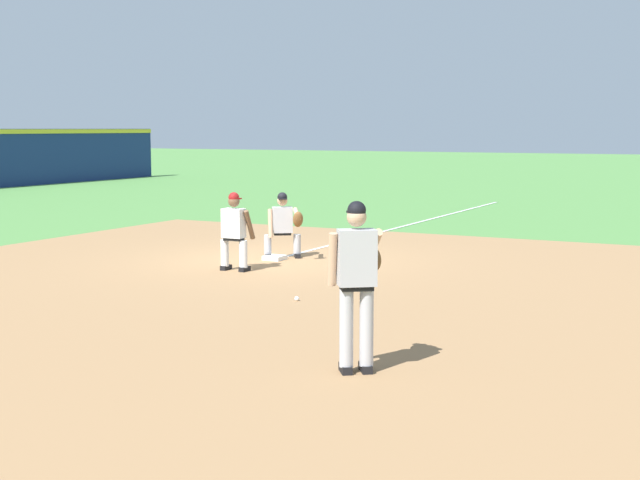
{
  "coord_description": "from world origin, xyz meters",
  "views": [
    {
      "loc": [
        -15.27,
        -8.88,
        2.62
      ],
      "look_at": [
        -4.76,
        -3.47,
        1.13
      ],
      "focal_mm": 50.0,
      "sensor_mm": 36.0,
      "label": 1
    }
  ],
  "objects_px": {
    "first_baseman": "(284,223)",
    "pitcher": "(357,276)",
    "baserunner": "(234,228)",
    "first_base_bag": "(275,258)",
    "baseball": "(297,299)"
  },
  "relations": [
    {
      "from": "first_baseman",
      "to": "pitcher",
      "type": "bearing_deg",
      "value": -145.17
    },
    {
      "from": "baserunner",
      "to": "first_base_bag",
      "type": "bearing_deg",
      "value": 1.37
    },
    {
      "from": "first_base_bag",
      "to": "baserunner",
      "type": "height_order",
      "value": "baserunner"
    },
    {
      "from": "baseball",
      "to": "first_base_bag",
      "type": "bearing_deg",
      "value": 34.6
    },
    {
      "from": "pitcher",
      "to": "baserunner",
      "type": "distance_m",
      "value": 7.18
    },
    {
      "from": "first_baseman",
      "to": "baseball",
      "type": "bearing_deg",
      "value": -147.95
    },
    {
      "from": "pitcher",
      "to": "first_baseman",
      "type": "xyz_separation_m",
      "value": [
        7.03,
        4.89,
        -0.33
      ]
    },
    {
      "from": "baseball",
      "to": "baserunner",
      "type": "xyz_separation_m",
      "value": [
        2.02,
        2.42,
        0.76
      ]
    },
    {
      "from": "pitcher",
      "to": "baserunner",
      "type": "xyz_separation_m",
      "value": [
        5.23,
        4.92,
        -0.27
      ]
    },
    {
      "from": "first_base_bag",
      "to": "pitcher",
      "type": "relative_size",
      "value": 0.2
    },
    {
      "from": "first_baseman",
      "to": "baserunner",
      "type": "distance_m",
      "value": 1.81
    },
    {
      "from": "first_base_bag",
      "to": "baserunner",
      "type": "xyz_separation_m",
      "value": [
        -1.54,
        -0.04,
        0.75
      ]
    },
    {
      "from": "first_base_bag",
      "to": "baseball",
      "type": "xyz_separation_m",
      "value": [
        -3.56,
        -2.46,
        -0.01
      ]
    },
    {
      "from": "first_baseman",
      "to": "baserunner",
      "type": "bearing_deg",
      "value": 179.3
    },
    {
      "from": "first_base_bag",
      "to": "first_baseman",
      "type": "bearing_deg",
      "value": -12.3
    }
  ]
}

